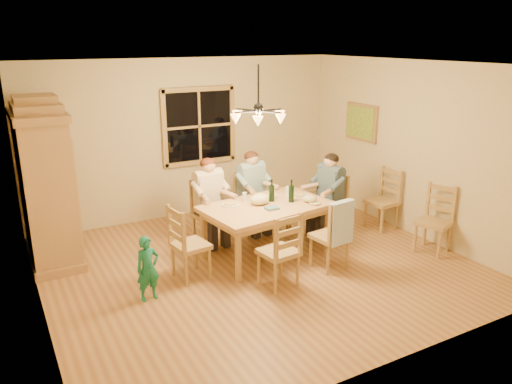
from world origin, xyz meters
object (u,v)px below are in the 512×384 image
chair_far_left (210,225)px  chair_near_right (329,246)px  chair_end_left (191,256)px  chair_spare_front (433,232)px  dining_table (266,212)px  adult_woman (209,191)px  adult_plaid_man (252,182)px  armoire (47,187)px  adult_slate_man (330,185)px  chair_near_left (278,263)px  chair_far_right (252,214)px  chair_end_right (328,218)px  wine_bottle_b (291,191)px  chair_spare_back (381,211)px  child (148,268)px  chandelier (258,115)px  wine_bottle_a (272,190)px

chair_far_left → chair_near_right: 1.89m
chair_end_left → chair_spare_front: same height
dining_table → chair_far_left: bearing=125.2°
dining_table → adult_woman: (-0.54, 0.77, 0.18)m
adult_plaid_man → armoire: bearing=-16.3°
chair_end_left → adult_slate_man: bearing=90.0°
chair_near_left → adult_slate_man: (1.55, 1.04, 0.54)m
chair_near_left → chair_far_left: bearing=90.0°
armoire → chair_far_right: (2.94, -0.46, -0.75)m
chair_end_right → chair_spare_front: size_ratio=1.00×
chair_far_right → chair_end_right: 1.21m
chair_far_left → chair_far_right: 0.78m
wine_bottle_b → chair_spare_back: size_ratio=0.33×
chair_near_left → child: bearing=156.8°
armoire → chair_end_left: size_ratio=2.32×
chair_near_left → adult_slate_man: adult_slate_man is taller
armoire → wine_bottle_b: size_ratio=6.97×
adult_plaid_man → wine_bottle_b: 0.94m
chandelier → wine_bottle_a: (0.42, 0.37, -1.15)m
chair_near_left → adult_woman: size_ratio=1.13×
armoire → chair_spare_front: bearing=-26.4°
chair_end_right → child: chair_end_right is taller
child → chair_near_right: bearing=-14.0°
chair_end_left → wine_bottle_a: wine_bottle_a is taller
chandelier → chair_end_left: (-0.94, 0.11, -1.77)m
adult_woman → wine_bottle_b: bearing=130.6°
chair_end_right → adult_woman: (-1.76, 0.62, 0.54)m
chandelier → chair_far_right: chandelier is taller
chair_end_left → dining_table: bearing=90.0°
dining_table → adult_woman: bearing=125.2°
wine_bottle_a → armoire: bearing=156.5°
chair_near_left → adult_slate_man: size_ratio=1.13×
wine_bottle_b → dining_table: bearing=170.9°
chair_near_right → child: bearing=165.0°
adult_slate_man → chair_near_left: bearing=116.6°
chandelier → armoire: (-2.42, 1.60, -1.02)m
dining_table → adult_plaid_man: (0.23, 0.87, 0.18)m
child → chair_near_left: bearing=-22.2°
chair_near_right → adult_slate_man: 1.26m
adult_plaid_man → chair_spare_front: bearing=127.5°
chair_near_left → chandelier: bearing=77.9°
adult_plaid_man → child: size_ratio=1.09×
chair_end_right → chair_spare_back: size_ratio=1.00×
chair_near_right → wine_bottle_a: 1.14m
chair_spare_front → chandelier: bearing=51.7°
chandelier → chair_end_right: chandelier is taller
child → chair_end_right: bearing=4.7°
chair_end_right → chair_spare_front: bearing=-149.6°
chair_near_right → chair_end_left: (-1.76, 0.62, 0.00)m
wine_bottle_b → chair_far_right: bearing=98.5°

